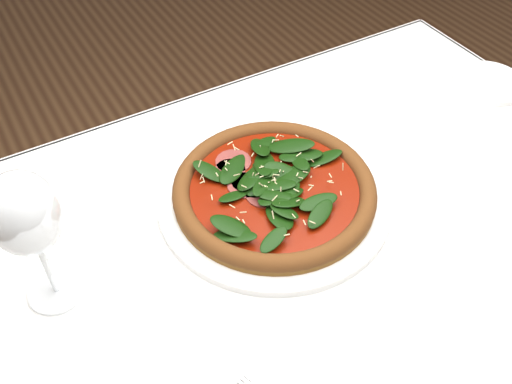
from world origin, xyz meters
TOP-DOWN VIEW (x-y plane):
  - dining_table at (0.00, 0.00)m, footprint 1.21×0.81m
  - plate at (-0.02, 0.07)m, footprint 0.39×0.39m
  - pizza at (-0.02, 0.07)m, footprint 0.35×0.35m
  - wine_glass at (-0.39, 0.07)m, footprint 0.09×0.09m
  - saucer_far at (0.54, 0.12)m, footprint 0.15×0.15m

SIDE VIEW (x-z plane):
  - dining_table at x=0.00m, z-range 0.27..1.02m
  - saucer_far at x=0.54m, z-range 0.75..0.76m
  - plate at x=-0.02m, z-range 0.75..0.77m
  - pizza at x=-0.02m, z-range 0.76..0.80m
  - wine_glass at x=-0.39m, z-range 0.80..1.03m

